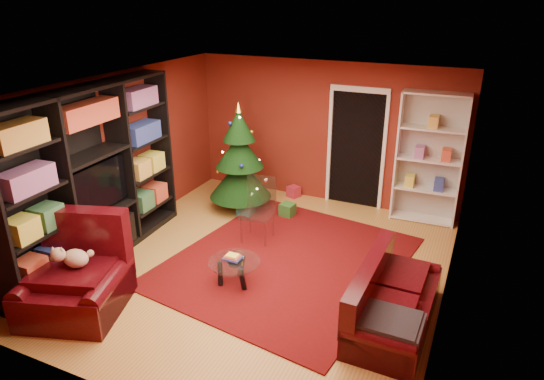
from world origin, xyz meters
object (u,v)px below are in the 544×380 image
at_px(media_unit, 92,178).
at_px(armchair, 73,277).
at_px(gift_box_teal, 246,207).
at_px(white_bookshelf, 429,159).
at_px(acrylic_chair, 257,214).
at_px(sofa, 396,296).
at_px(coffee_table, 235,272).
at_px(rug, 287,261).
at_px(christmas_tree, 240,159).
at_px(dog, 76,258).
at_px(gift_box_green, 287,210).
at_px(gift_box_red, 294,192).

distance_m(media_unit, armchair, 1.54).
height_order(gift_box_teal, white_bookshelf, white_bookshelf).
bearing_deg(acrylic_chair, sofa, -33.19).
distance_m(media_unit, coffee_table, 2.42).
distance_m(white_bookshelf, coffee_table, 3.83).
relative_size(rug, sofa, 1.95).
bearing_deg(armchair, coffee_table, 22.86).
height_order(media_unit, christmas_tree, media_unit).
height_order(christmas_tree, coffee_table, christmas_tree).
distance_m(rug, white_bookshelf, 3.00).
relative_size(media_unit, coffee_table, 4.65).
bearing_deg(acrylic_chair, armchair, -122.44).
bearing_deg(dog, coffee_table, 22.07).
height_order(christmas_tree, acrylic_chair, christmas_tree).
xyz_separation_m(christmas_tree, armchair, (-0.41, -3.57, -0.48)).
distance_m(gift_box_green, gift_box_red, 0.89).
height_order(gift_box_green, sofa, sofa).
bearing_deg(white_bookshelf, coffee_table, -124.42).
height_order(gift_box_green, gift_box_red, gift_box_green).
distance_m(christmas_tree, acrylic_chair, 1.39).
xyz_separation_m(dog, coffee_table, (1.48, 1.25, -0.53)).
bearing_deg(rug, dog, -132.08).
bearing_deg(dog, rug, 29.75).
bearing_deg(white_bookshelf, armchair, -130.18).
height_order(white_bookshelf, armchair, white_bookshelf).
relative_size(gift_box_red, sofa, 0.12).
distance_m(gift_box_teal, acrylic_chair, 1.07).
height_order(christmas_tree, sofa, christmas_tree).
height_order(armchair, dog, armchair).
relative_size(gift_box_red, white_bookshelf, 0.09).
bearing_deg(sofa, dog, 110.96).
relative_size(media_unit, gift_box_teal, 12.38).
bearing_deg(gift_box_green, armchair, -110.06).
xyz_separation_m(gift_box_teal, white_bookshelf, (2.90, 1.08, 0.98)).
bearing_deg(armchair, dog, 45.00).
distance_m(coffee_table, acrylic_chair, 1.32).
relative_size(white_bookshelf, armchair, 1.86).
distance_m(gift_box_green, coffee_table, 2.31).
xyz_separation_m(christmas_tree, white_bookshelf, (3.10, 0.89, 0.15)).
relative_size(media_unit, acrylic_chair, 3.55).
distance_m(gift_box_green, acrylic_chair, 1.10).
height_order(dog, acrylic_chair, acrylic_chair).
relative_size(dog, coffee_table, 0.56).
height_order(media_unit, gift_box_red, media_unit).
bearing_deg(gift_box_red, sofa, -50.47).
xyz_separation_m(gift_box_red, white_bookshelf, (2.42, -0.02, 1.01)).
bearing_deg(media_unit, gift_box_teal, 57.49).
bearing_deg(media_unit, acrylic_chair, 34.05).
distance_m(gift_box_teal, gift_box_red, 1.20).
relative_size(gift_box_red, armchair, 0.17).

